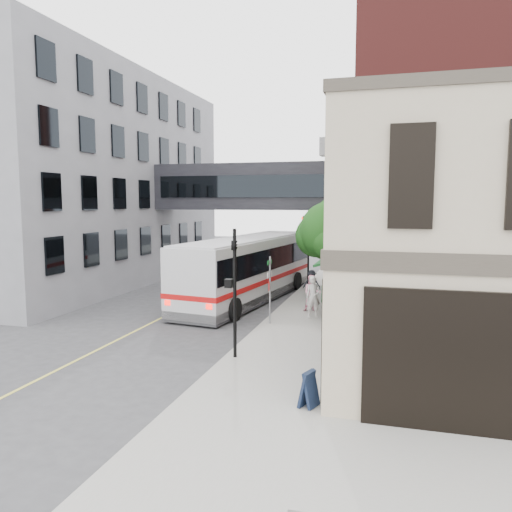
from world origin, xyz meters
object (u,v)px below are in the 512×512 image
Objects in this scene: newspaper_box at (327,293)px; bus at (248,266)px; pedestrian_a at (313,297)px; pedestrian_b at (312,293)px; pedestrian_c at (312,283)px; sandwich_board at (309,389)px.

bus is at bearing -166.65° from newspaper_box.
pedestrian_a reaches higher than newspaper_box.
bus is 7.32× the size of pedestrian_b.
pedestrian_b is 2.58m from newspaper_box.
bus is 3.77m from pedestrian_c.
pedestrian_b is 1.99× the size of newspaper_box.
newspaper_box is (1.02, -1.17, -0.31)m from pedestrian_c.
newspaper_box is at bearing 1.38° from bus.
bus is at bearing -170.31° from pedestrian_c.
pedestrian_c reaches higher than newspaper_box.
bus is 13.60× the size of sandwich_board.
pedestrian_c is 1.69× the size of newspaper_box.
bus is 4.77m from pedestrian_b.
sandwich_board is (2.42, -15.13, -0.28)m from pedestrian_c.
pedestrian_a is 1.29m from pedestrian_b.
bus is 14.57× the size of newspaper_box.
pedestrian_a is 5.04m from pedestrian_c.
bus is at bearing 115.75° from pedestrian_a.
sandwich_board reaches higher than newspaper_box.
pedestrian_b is 11.59m from sandwich_board.
pedestrian_c is (3.39, 1.28, -1.04)m from bus.
pedestrian_b is 1.86× the size of sandwich_board.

